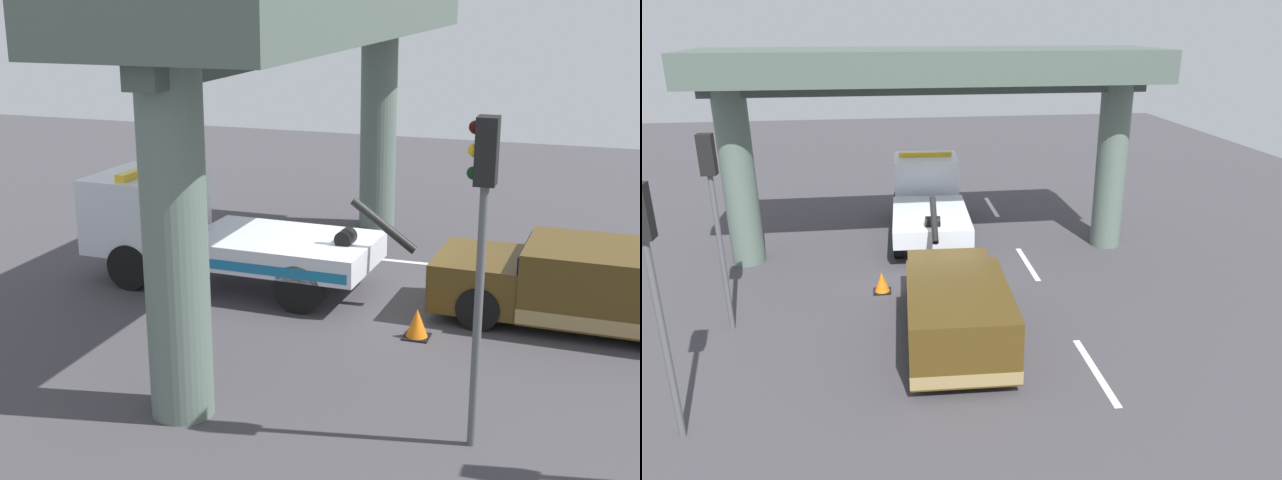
% 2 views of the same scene
% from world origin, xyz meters
% --- Properties ---
extents(ground_plane, '(60.00, 40.00, 0.10)m').
position_xyz_m(ground_plane, '(0.00, 0.00, -0.05)').
color(ground_plane, '#423F44').
extents(lane_stripe_mid, '(2.60, 0.16, 0.01)m').
position_xyz_m(lane_stripe_mid, '(0.00, -2.75, 0.00)').
color(lane_stripe_mid, silver).
rests_on(lane_stripe_mid, ground).
extents(lane_stripe_east, '(2.60, 0.16, 0.01)m').
position_xyz_m(lane_stripe_east, '(6.00, -2.75, 0.00)').
color(lane_stripe_east, silver).
rests_on(lane_stripe_east, ground).
extents(tow_truck_white, '(7.29, 2.62, 2.46)m').
position_xyz_m(tow_truck_white, '(3.78, -0.03, 1.20)').
color(tow_truck_white, silver).
rests_on(tow_truck_white, ground).
extents(towed_van_green, '(5.27, 2.38, 1.58)m').
position_xyz_m(towed_van_green, '(-4.31, 0.00, 0.78)').
color(towed_van_green, '#4C3814').
rests_on(towed_van_green, ground).
extents(overpass_structure, '(3.60, 13.39, 6.23)m').
position_xyz_m(overpass_structure, '(1.35, 0.00, 5.21)').
color(overpass_structure, '#596B60').
rests_on(overpass_structure, ground).
extents(traffic_light_far, '(0.39, 0.32, 4.69)m').
position_xyz_m(traffic_light_far, '(-2.98, 5.27, 3.40)').
color(traffic_light_far, '#515456').
rests_on(traffic_light_far, ground).
extents(traffic_cone_orange, '(0.48, 0.48, 0.57)m').
position_xyz_m(traffic_cone_orange, '(-1.41, 1.67, 0.27)').
color(traffic_cone_orange, orange).
rests_on(traffic_cone_orange, ground).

